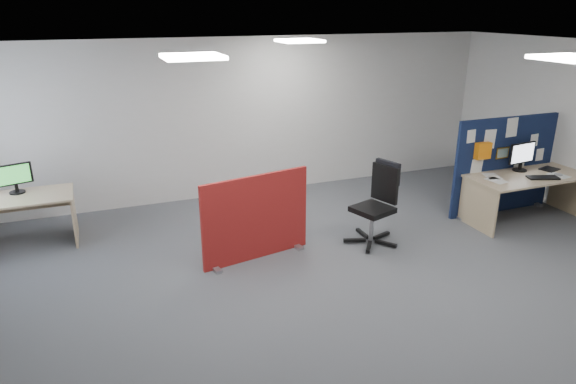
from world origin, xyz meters
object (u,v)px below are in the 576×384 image
object	(u,v)px
navy_divider	(503,165)
main_desk	(526,185)
monitor_main	(522,155)
second_desk	(15,209)
red_divider	(256,218)
office_chair	(379,198)
monitor_second	(15,177)

from	to	relation	value
navy_divider	main_desk	xyz separation A→B (m)	(0.12, -0.39, -0.22)
monitor_main	main_desk	bearing A→B (deg)	-108.18
main_desk	monitor_main	size ratio (longest dim) A/B	3.67
second_desk	red_divider	bearing A→B (deg)	-27.32
main_desk	red_divider	distance (m)	4.30
navy_divider	office_chair	distance (m)	2.44
monitor_main	red_divider	world-z (taller)	monitor_main
main_desk	office_chair	xyz separation A→B (m)	(-2.54, 0.12, 0.08)
red_divider	monitor_second	bearing A→B (deg)	139.17
navy_divider	office_chair	xyz separation A→B (m)	(-2.42, -0.27, -0.14)
main_desk	red_divider	world-z (taller)	red_divider
monitor_main	office_chair	distance (m)	2.60
second_desk	office_chair	distance (m)	5.00
navy_divider	monitor_second	size ratio (longest dim) A/B	4.22
red_divider	monitor_second	world-z (taller)	red_divider
navy_divider	monitor_main	distance (m)	0.32
second_desk	main_desk	bearing A→B (deg)	-13.60
second_desk	navy_divider	bearing A→B (deg)	-10.83
monitor_second	office_chair	bearing A→B (deg)	-37.73
navy_divider	office_chair	bearing A→B (deg)	-173.52
main_desk	office_chair	size ratio (longest dim) A/B	1.68
office_chair	navy_divider	bearing A→B (deg)	-12.12
main_desk	second_desk	xyz separation A→B (m)	(-7.26, 1.76, -0.02)
monitor_main	second_desk	world-z (taller)	monitor_main
second_desk	monitor_second	size ratio (longest dim) A/B	3.40
monitor_second	monitor_main	bearing A→B (deg)	-30.09
red_divider	office_chair	size ratio (longest dim) A/B	1.34
second_desk	office_chair	size ratio (longest dim) A/B	1.34
red_divider	monitor_second	xyz separation A→B (m)	(-2.92, 1.67, 0.40)
navy_divider	second_desk	xyz separation A→B (m)	(-7.14, 1.37, -0.24)
monitor_main	office_chair	xyz separation A→B (m)	(-2.57, -0.08, -0.34)
red_divider	monitor_main	bearing A→B (deg)	-11.41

